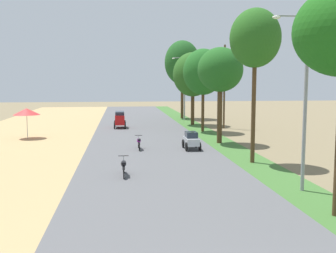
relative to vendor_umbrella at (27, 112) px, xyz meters
name	(u,v)px	position (x,y,z in m)	size (l,w,h in m)	color
vendor_umbrella	(27,112)	(0.00, 0.00, 0.00)	(2.20, 2.20, 2.52)	#99999E
median_tree_second	(255,39)	(15.52, -12.00, 4.92)	(2.92, 2.92, 8.91)	#4C351E
median_tree_third	(220,70)	(15.43, -4.44, 3.35)	(3.48, 3.48, 7.36)	#4C351E
median_tree_fourth	(203,72)	(15.61, 2.78, 3.39)	(3.82, 3.82, 7.83)	#4C351E
median_tree_fifth	(193,75)	(15.72, 8.78, 3.25)	(4.37, 4.37, 7.93)	#4C351E
median_tree_sixth	(182,63)	(15.80, 16.80, 4.91)	(4.54, 4.54, 10.00)	#4C351E
streetlamp_near	(306,90)	(15.69, -18.16, 2.15)	(3.16, 0.20, 7.62)	gray
streetlamp_mid	(185,84)	(15.69, 14.17, 2.23)	(3.16, 0.20, 7.77)	gray
utility_pole_near	(224,85)	(18.39, 5.48, 2.14)	(1.80, 0.20, 8.51)	brown
car_hatchback_silver	(191,140)	(12.72, -7.17, -1.56)	(1.04, 2.00, 1.23)	#B7BCC1
car_van_red	(120,119)	(7.73, 6.55, -1.28)	(1.19, 2.41, 1.67)	red
motorbike_ahead_second	(124,166)	(7.93, -14.49, -1.73)	(0.54, 1.80, 0.94)	black
motorbike_ahead_third	(139,142)	(9.07, -6.72, -1.73)	(0.54, 1.80, 0.94)	black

